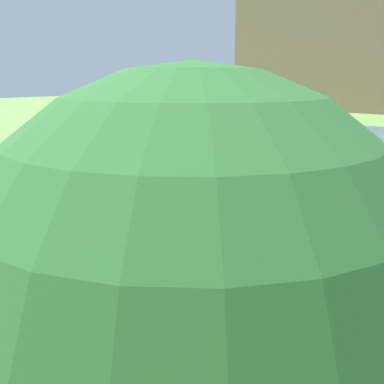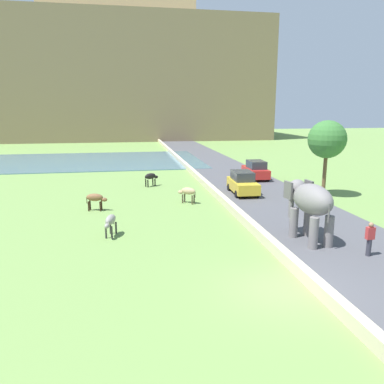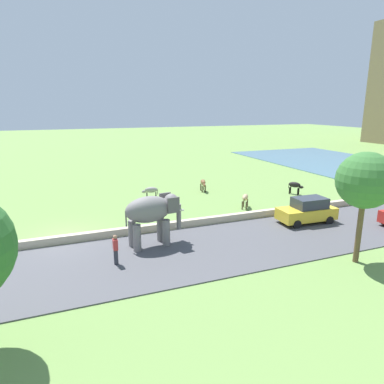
# 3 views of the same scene
# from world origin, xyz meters

# --- Properties ---
(ground_plane) EXTENTS (220.00, 220.00, 0.00)m
(ground_plane) POSITION_xyz_m (0.00, 0.00, 0.00)
(ground_plane) COLOR #6B8E47
(road_surface) EXTENTS (7.00, 120.00, 0.06)m
(road_surface) POSITION_xyz_m (5.00, 20.00, 0.03)
(road_surface) COLOR #4C4C51
(road_surface) RESTS_ON ground
(barrier_wall) EXTENTS (0.40, 110.00, 0.52)m
(barrier_wall) POSITION_xyz_m (1.20, 18.00, 0.26)
(barrier_wall) COLOR beige
(barrier_wall) RESTS_ON ground
(lake) EXTENTS (36.00, 18.00, 0.08)m
(lake) POSITION_xyz_m (-14.00, 37.62, 0.04)
(lake) COLOR slate
(lake) RESTS_ON ground
(hill_distant) EXTENTS (64.00, 28.00, 25.45)m
(hill_distant) POSITION_xyz_m (-6.00, 79.34, 12.72)
(hill_distant) COLOR #7F6B4C
(hill_distant) RESTS_ON ground
(fort_on_hill) EXTENTS (33.55, 8.00, 7.90)m
(fort_on_hill) POSITION_xyz_m (-6.19, 79.34, 28.57)
(fort_on_hill) COLOR tan
(fort_on_hill) RESTS_ON hill_distant
(elephant) EXTENTS (1.69, 3.54, 2.99)m
(elephant) POSITION_xyz_m (3.40, 4.78, 2.04)
(elephant) COLOR slate
(elephant) RESTS_ON ground
(person_beside_elephant) EXTENTS (0.36, 0.22, 1.63)m
(person_beside_elephant) POSITION_xyz_m (5.15, 2.36, 0.87)
(person_beside_elephant) COLOR #33333D
(person_beside_elephant) RESTS_ON ground
(car_yellow) EXTENTS (1.94, 4.08, 1.80)m
(car_yellow) POSITION_xyz_m (3.43, 15.75, 0.90)
(car_yellow) COLOR gold
(car_yellow) RESTS_ON ground
(car_red) EXTENTS (1.94, 4.07, 1.80)m
(car_red) POSITION_xyz_m (6.57, 21.69, 0.90)
(car_red) COLOR red
(car_red) RESTS_ON ground
(cow_black) EXTENTS (1.34, 1.05, 1.15)m
(cow_black) POSITION_xyz_m (-3.45, 20.10, 0.84)
(cow_black) COLOR black
(cow_black) RESTS_ON ground
(cow_tan) EXTENTS (1.30, 1.12, 1.15)m
(cow_tan) POSITION_xyz_m (-1.29, 13.60, 0.84)
(cow_tan) COLOR tan
(cow_tan) RESTS_ON ground
(cow_brown) EXTENTS (1.42, 0.67, 1.15)m
(cow_brown) POSITION_xyz_m (-7.56, 12.68, 0.84)
(cow_brown) COLOR brown
(cow_brown) RESTS_ON ground
(cow_grey) EXTENTS (0.71, 1.42, 1.15)m
(cow_grey) POSITION_xyz_m (-6.42, 7.26, 0.84)
(cow_grey) COLOR gray
(cow_grey) RESTS_ON ground
(tree_near) EXTENTS (2.82, 2.82, 5.75)m
(tree_near) POSITION_xyz_m (9.33, 14.04, 4.31)
(tree_near) COLOR brown
(tree_near) RESTS_ON ground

